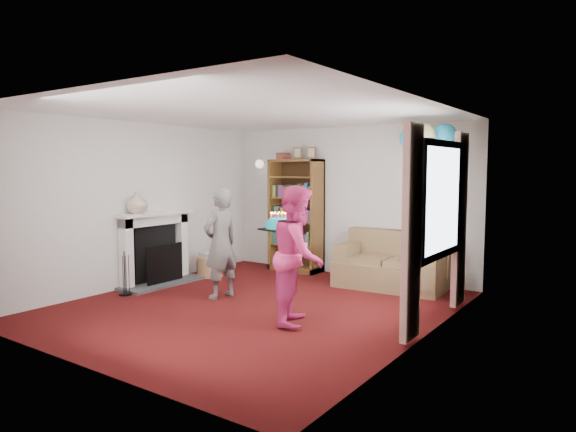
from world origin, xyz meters
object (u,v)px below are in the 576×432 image
Objects in this scene: bookcase at (297,216)px; person_striped at (221,243)px; person_magenta at (298,255)px; birthday_cake at (278,225)px; sofa at (392,266)px.

person_striped is at bearing -84.82° from bookcase.
person_magenta reaches higher than person_striped.
person_striped is 4.05× the size of birthday_cake.
birthday_cake is at bearing 36.08° from person_magenta.
bookcase is at bearing 169.44° from sofa.
person_magenta reaches higher than sofa.
person_magenta reaches higher than birthday_cake.
person_striped is (0.20, -2.20, -0.20)m from bookcase.
bookcase is at bearing 118.65° from birthday_cake.
sofa is 4.24× the size of birthday_cake.
bookcase is 1.35× the size of person_magenta.
person_striped is 1.57m from person_magenta.
person_magenta is (1.73, -2.55, -0.16)m from bookcase.
birthday_cake is at bearing -61.35° from bookcase.
bookcase reaches higher than sofa.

